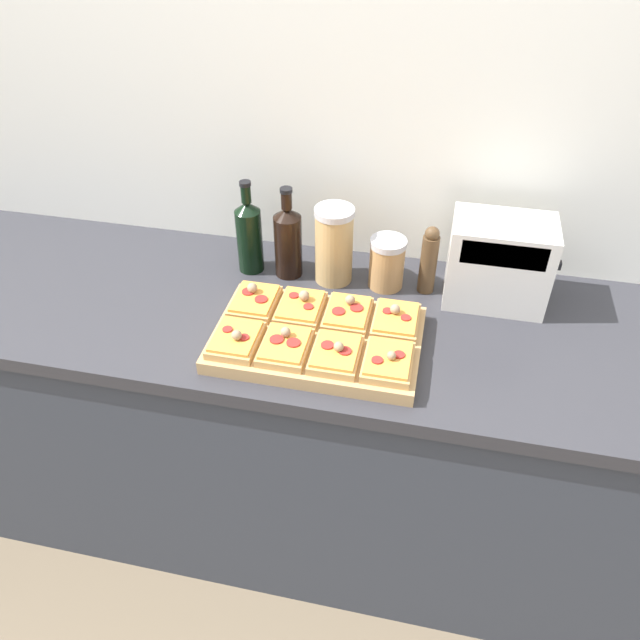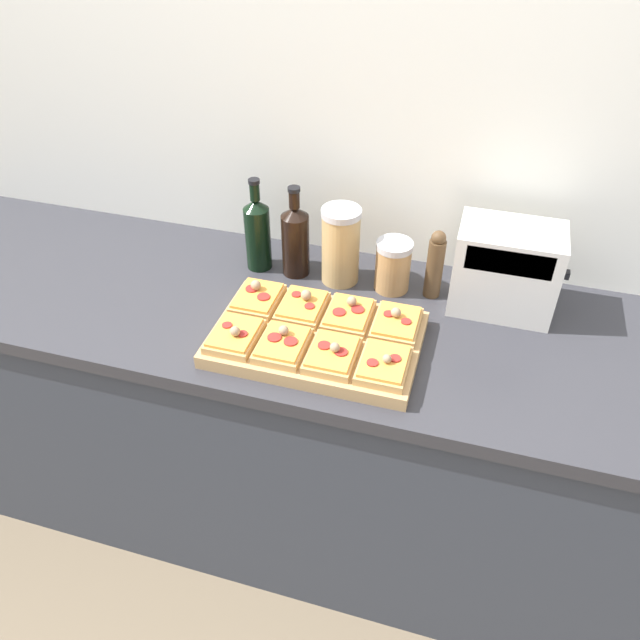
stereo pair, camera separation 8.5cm
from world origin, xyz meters
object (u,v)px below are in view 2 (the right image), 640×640
at_px(olive_oil_bottle, 258,232).
at_px(wine_bottle, 295,239).
at_px(grain_jar_short, 393,266).
at_px(toaster_oven, 506,269).
at_px(pepper_mill, 435,264).
at_px(grain_jar_tall, 341,246).
at_px(cutting_board, 317,339).

bearing_deg(olive_oil_bottle, wine_bottle, 0.00).
height_order(grain_jar_short, toaster_oven, toaster_oven).
distance_m(olive_oil_bottle, pepper_mill, 0.50).
distance_m(olive_oil_bottle, toaster_oven, 0.68).
relative_size(wine_bottle, toaster_oven, 0.94).
distance_m(grain_jar_short, pepper_mill, 0.11).
height_order(olive_oil_bottle, grain_jar_tall, olive_oil_bottle).
distance_m(olive_oil_bottle, grain_jar_tall, 0.24).
xyz_separation_m(cutting_board, olive_oil_bottle, (-0.26, 0.29, 0.10)).
bearing_deg(olive_oil_bottle, cutting_board, -48.29).
relative_size(wine_bottle, grain_jar_tall, 1.20).
bearing_deg(cutting_board, pepper_mill, 50.27).
relative_size(cutting_board, olive_oil_bottle, 1.84).
height_order(grain_jar_tall, grain_jar_short, grain_jar_tall).
bearing_deg(toaster_oven, grain_jar_short, 179.83).
bearing_deg(grain_jar_tall, toaster_oven, -0.11).
relative_size(cutting_board, grain_jar_tall, 2.28).
height_order(grain_jar_tall, toaster_oven, toaster_oven).
bearing_deg(grain_jar_tall, cutting_board, -86.54).
distance_m(cutting_board, pepper_mill, 0.39).
xyz_separation_m(olive_oil_bottle, grain_jar_short, (0.39, 0.00, -0.04)).
height_order(cutting_board, grain_jar_tall, grain_jar_tall).
bearing_deg(toaster_oven, cutting_board, -145.46).
relative_size(grain_jar_tall, toaster_oven, 0.78).
bearing_deg(toaster_oven, wine_bottle, 179.92).
height_order(olive_oil_bottle, pepper_mill, olive_oil_bottle).
bearing_deg(pepper_mill, grain_jar_short, 180.00).
bearing_deg(grain_jar_tall, wine_bottle, 180.00).
bearing_deg(wine_bottle, grain_jar_short, -0.00).
relative_size(olive_oil_bottle, grain_jar_short, 1.88).
xyz_separation_m(olive_oil_bottle, grain_jar_tall, (0.24, 0.00, -0.00)).
height_order(cutting_board, grain_jar_short, grain_jar_short).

